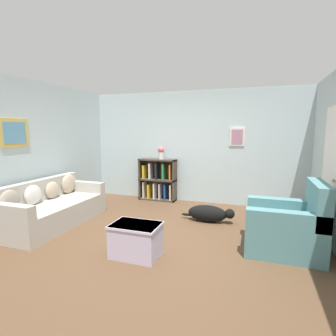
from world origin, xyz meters
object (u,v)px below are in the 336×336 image
(couch, at_px, (52,208))
(bookshelf, at_px, (158,180))
(dog, at_px, (209,213))
(vase, at_px, (161,152))
(recliner_chair, at_px, (288,227))
(coffee_table, at_px, (136,239))

(couch, relative_size, bookshelf, 1.93)
(dog, bearing_deg, vase, 140.13)
(vase, bearing_deg, recliner_chair, -37.25)
(couch, distance_m, recliner_chair, 3.92)
(coffee_table, bearing_deg, couch, 162.72)
(recliner_chair, relative_size, vase, 3.27)
(bookshelf, distance_m, recliner_chair, 3.39)
(bookshelf, bearing_deg, dog, -38.37)
(couch, bearing_deg, coffee_table, -17.28)
(recliner_chair, xyz_separation_m, vase, (-2.62, 2.00, 0.83))
(vase, bearing_deg, bookshelf, 169.08)
(couch, xyz_separation_m, dog, (2.66, 1.05, -0.15))
(bookshelf, height_order, vase, vase)
(recliner_chair, distance_m, coffee_table, 2.11)
(couch, distance_m, coffee_table, 2.06)
(coffee_table, xyz_separation_m, vase, (-0.68, 2.81, 0.94))
(bookshelf, distance_m, dog, 1.91)
(bookshelf, relative_size, recliner_chair, 1.00)
(bookshelf, height_order, coffee_table, bookshelf)
(couch, bearing_deg, dog, 21.51)
(couch, distance_m, bookshelf, 2.52)
(dog, distance_m, vase, 2.06)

